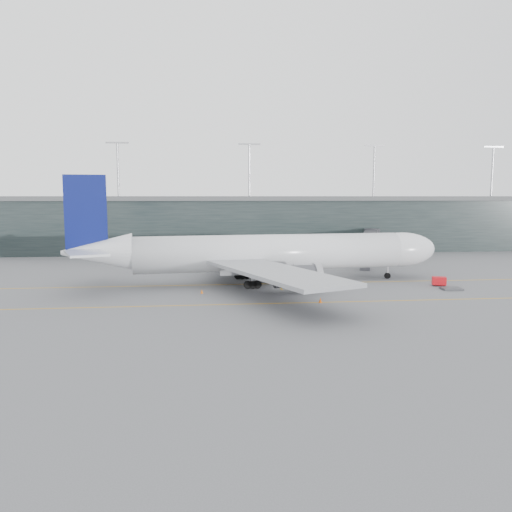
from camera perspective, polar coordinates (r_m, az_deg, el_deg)
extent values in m
plane|color=#545458|center=(90.50, -1.10, -2.80)|extent=(320.00, 320.00, 0.00)
cube|color=#C68912|center=(86.57, -0.87, -3.23)|extent=(160.00, 0.25, 0.02)
cube|color=#C68912|center=(70.95, 0.30, -5.47)|extent=(160.00, 0.25, 0.02)
cube|color=#C68912|center=(110.67, 0.59, -1.03)|extent=(0.25, 60.00, 0.02)
cube|color=black|center=(147.32, -3.05, 3.65)|extent=(240.00, 35.00, 14.00)
cube|color=#4F5153|center=(147.10, -3.07, 6.61)|extent=(240.00, 36.00, 1.20)
cylinder|color=#9E9EA3|center=(138.89, -15.49, 9.41)|extent=(0.60, 0.60, 14.00)
cylinder|color=#9E9EA3|center=(137.66, -0.76, 9.68)|extent=(0.60, 0.60, 14.00)
cylinder|color=#9E9EA3|center=(145.12, 13.33, 9.36)|extent=(0.60, 0.60, 14.00)
cylinder|color=#9E9EA3|center=(160.06, 25.38, 8.63)|extent=(0.60, 0.60, 14.00)
cylinder|color=silver|center=(87.15, 1.60, 0.40)|extent=(47.13, 10.83, 6.30)
ellipsoid|color=silver|center=(95.92, 16.24, 0.72)|extent=(13.78, 7.56, 6.30)
cone|color=silver|center=(85.27, -17.70, 0.42)|extent=(11.71, 7.11, 6.05)
cube|color=gray|center=(87.23, 0.95, -1.20)|extent=(16.67, 6.64, 2.03)
cube|color=black|center=(97.69, 18.26, 1.36)|extent=(2.52, 3.25, 0.81)
cube|color=gray|center=(71.39, 2.10, -1.84)|extent=(19.35, 30.76, 0.56)
cylinder|color=#3E3F44|center=(78.78, 4.64, -2.31)|extent=(7.43, 4.23, 3.56)
cube|color=gray|center=(102.02, -2.09, 0.77)|extent=(14.31, 30.63, 0.56)
cylinder|color=#3E3F44|center=(97.27, 1.46, -0.55)|extent=(7.43, 4.23, 3.56)
cube|color=#0A1255|center=(85.01, -18.88, 4.69)|extent=(6.62, 1.15, 12.19)
cube|color=silver|center=(79.82, -18.86, 0.33)|extent=(8.45, 10.53, 0.36)
cube|color=silver|center=(90.86, -17.98, 1.11)|extent=(7.01, 9.93, 0.36)
cylinder|color=black|center=(95.38, 14.79, -2.19)|extent=(1.15, 0.51, 1.12)
cylinder|color=#9E9EA3|center=(95.27, 14.80, -1.74)|extent=(0.30, 0.30, 2.64)
cylinder|color=black|center=(82.25, -0.39, -3.30)|extent=(1.36, 0.63, 1.32)
cylinder|color=black|center=(91.71, -1.58, -2.25)|extent=(1.36, 0.63, 1.32)
cube|color=#2A292E|center=(95.16, 12.11, 0.66)|extent=(4.42, 4.66, 2.88)
cube|color=#2A292E|center=(103.65, 12.39, 1.14)|extent=(7.28, 13.41, 2.58)
cube|color=#2A292E|center=(116.98, 12.74, 1.76)|extent=(7.52, 13.50, 2.68)
cube|color=#2A292E|center=(130.32, 13.02, 2.26)|extent=(7.76, 13.60, 2.78)
cylinder|color=#9E9EA3|center=(104.72, 12.37, -0.56)|extent=(0.52, 0.52, 3.92)
cube|color=#3E3F44|center=(104.94, 12.34, -1.42)|extent=(2.48, 2.19, 0.72)
cylinder|color=#2A292E|center=(133.11, 6.83, 2.48)|extent=(4.12, 4.12, 3.09)
cylinder|color=#2A292E|center=(133.40, 6.81, 1.06)|extent=(1.85, 1.85, 3.71)
cube|color=red|center=(90.38, 20.19, -2.67)|extent=(2.59, 2.08, 1.33)
cylinder|color=black|center=(89.88, 19.70, -3.13)|extent=(0.44, 0.28, 0.41)
cylinder|color=black|center=(90.10, 20.73, -3.15)|extent=(0.44, 0.28, 0.41)
cylinder|color=black|center=(90.88, 19.62, -3.03)|extent=(0.44, 0.28, 0.41)
cylinder|color=black|center=(91.09, 20.65, -3.05)|extent=(0.44, 0.28, 0.41)
cube|color=#333438|center=(87.43, 21.41, -3.49)|extent=(3.27, 2.68, 0.31)
cube|color=#3E3F44|center=(101.14, -3.77, -1.71)|extent=(2.16, 1.91, 0.18)
cube|color=silver|center=(101.02, -3.77, -1.25)|extent=(1.78, 1.72, 1.37)
cube|color=#263599|center=(100.92, -3.77, -0.85)|extent=(1.84, 1.78, 0.07)
cube|color=#3E3F44|center=(101.03, -3.70, -1.72)|extent=(1.98, 1.64, 0.19)
cube|color=silver|center=(100.91, -3.71, -1.25)|extent=(1.60, 1.52, 1.40)
cube|color=#263599|center=(100.81, -3.71, -0.84)|extent=(1.65, 1.57, 0.07)
cube|color=#3E3F44|center=(100.29, -1.60, -1.77)|extent=(2.03, 1.68, 0.19)
cube|color=silver|center=(100.16, -1.60, -1.29)|extent=(1.64, 1.55, 1.43)
cube|color=#263599|center=(100.06, -1.60, -0.86)|extent=(1.69, 1.61, 0.08)
cone|color=#E7490C|center=(94.67, 20.03, -2.57)|extent=(0.44, 0.44, 0.70)
cone|color=#CD510B|center=(72.11, 7.36, -5.03)|extent=(0.48, 0.48, 0.77)
cone|color=orange|center=(101.56, 3.26, -1.54)|extent=(0.46, 0.46, 0.74)
cone|color=orange|center=(78.76, -6.21, -4.04)|extent=(0.41, 0.41, 0.65)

